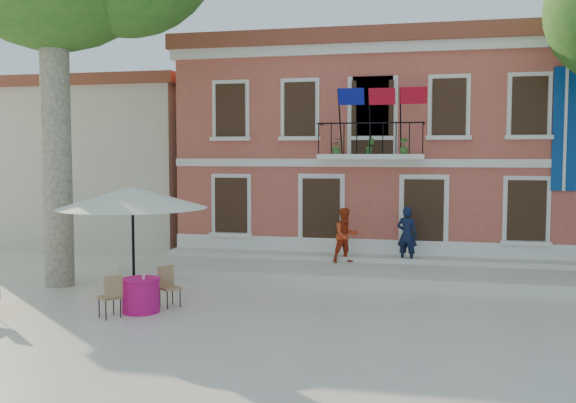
# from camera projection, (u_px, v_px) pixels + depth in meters

# --- Properties ---
(ground) EXTENTS (90.00, 90.00, 0.00)m
(ground) POSITION_uv_depth(u_px,v_px,m) (261.00, 309.00, 14.84)
(ground) COLOR beige
(ground) RESTS_ON ground
(main_building) EXTENTS (13.50, 9.59, 7.50)m
(main_building) POSITION_uv_depth(u_px,v_px,m) (382.00, 149.00, 23.85)
(main_building) COLOR #B0613F
(main_building) RESTS_ON ground
(neighbor_west) EXTENTS (9.40, 9.40, 6.40)m
(neighbor_west) POSITION_uv_depth(u_px,v_px,m) (112.00, 162.00, 27.36)
(neighbor_west) COLOR beige
(neighbor_west) RESTS_ON ground
(terrace) EXTENTS (14.00, 3.40, 0.30)m
(terrace) POSITION_uv_depth(u_px,v_px,m) (366.00, 272.00, 18.67)
(terrace) COLOR silver
(terrace) RESTS_ON ground
(patio_umbrella) EXTENTS (3.72, 3.72, 2.77)m
(patio_umbrella) POSITION_uv_depth(u_px,v_px,m) (132.00, 198.00, 15.97)
(patio_umbrella) COLOR black
(patio_umbrella) RESTS_ON ground
(pedestrian_navy) EXTENTS (0.71, 0.56, 1.71)m
(pedestrian_navy) POSITION_uv_depth(u_px,v_px,m) (407.00, 235.00, 19.22)
(pedestrian_navy) COLOR #0F1732
(pedestrian_navy) RESTS_ON terrace
(pedestrian_orange) EXTENTS (1.02, 0.97, 1.66)m
(pedestrian_orange) POSITION_uv_depth(u_px,v_px,m) (346.00, 235.00, 19.33)
(pedestrian_orange) COLOR red
(pedestrian_orange) RESTS_ON terrace
(cafe_table_1) EXTENTS (1.49, 1.79, 0.95)m
(cafe_table_1) POSITION_uv_depth(u_px,v_px,m) (141.00, 294.00, 14.48)
(cafe_table_1) COLOR #D1134D
(cafe_table_1) RESTS_ON ground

